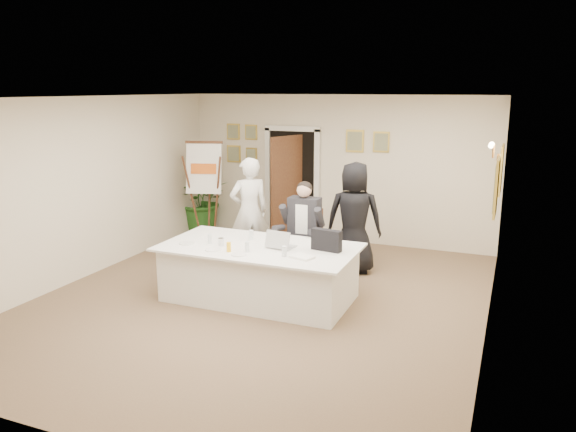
% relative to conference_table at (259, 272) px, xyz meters
% --- Properties ---
extents(floor, '(7.00, 7.00, 0.00)m').
position_rel_conference_table_xyz_m(floor, '(0.04, -0.06, -0.39)').
color(floor, brown).
rests_on(floor, ground).
extents(ceiling, '(6.00, 7.00, 0.02)m').
position_rel_conference_table_xyz_m(ceiling, '(0.04, -0.06, 2.41)').
color(ceiling, white).
rests_on(ceiling, wall_back).
extents(wall_back, '(6.00, 0.10, 2.80)m').
position_rel_conference_table_xyz_m(wall_back, '(0.04, 3.44, 1.01)').
color(wall_back, beige).
rests_on(wall_back, floor).
extents(wall_front, '(6.00, 0.10, 2.80)m').
position_rel_conference_table_xyz_m(wall_front, '(0.04, -3.56, 1.01)').
color(wall_front, beige).
rests_on(wall_front, floor).
extents(wall_left, '(0.10, 7.00, 2.80)m').
position_rel_conference_table_xyz_m(wall_left, '(-2.96, -0.06, 1.01)').
color(wall_left, beige).
rests_on(wall_left, floor).
extents(wall_right, '(0.10, 7.00, 2.80)m').
position_rel_conference_table_xyz_m(wall_right, '(3.04, -0.06, 1.01)').
color(wall_right, beige).
rests_on(wall_right, floor).
extents(doorway, '(1.14, 0.86, 2.20)m').
position_rel_conference_table_xyz_m(doorway, '(-0.84, 3.26, 0.65)').
color(doorway, black).
rests_on(doorway, floor).
extents(pictures_back_wall, '(3.40, 0.06, 0.80)m').
position_rel_conference_table_xyz_m(pictures_back_wall, '(-0.76, 3.41, 1.46)').
color(pictures_back_wall, gold).
rests_on(pictures_back_wall, wall_back).
extents(pictures_right_wall, '(0.06, 2.20, 0.80)m').
position_rel_conference_table_xyz_m(pictures_right_wall, '(3.01, 1.14, 1.36)').
color(pictures_right_wall, gold).
rests_on(pictures_right_wall, wall_right).
extents(wall_sconce, '(0.20, 0.30, 0.24)m').
position_rel_conference_table_xyz_m(wall_sconce, '(2.94, 1.14, 1.71)').
color(wall_sconce, '#C3843E').
rests_on(wall_sconce, wall_right).
extents(conference_table, '(2.72, 1.45, 0.78)m').
position_rel_conference_table_xyz_m(conference_table, '(0.00, 0.00, 0.00)').
color(conference_table, white).
rests_on(conference_table, floor).
extents(seated_man, '(0.74, 0.78, 1.54)m').
position_rel_conference_table_xyz_m(seated_man, '(0.23, 1.14, 0.38)').
color(seated_man, black).
rests_on(seated_man, floor).
extents(flip_chart, '(0.69, 0.51, 1.91)m').
position_rel_conference_table_xyz_m(flip_chart, '(-2.21, 2.34, 0.49)').
color(flip_chart, '#3F1F14').
rests_on(flip_chart, floor).
extents(standing_man, '(0.78, 0.76, 1.81)m').
position_rel_conference_table_xyz_m(standing_man, '(-0.86, 1.45, 0.51)').
color(standing_man, white).
rests_on(standing_man, floor).
extents(standing_woman, '(0.98, 0.75, 1.80)m').
position_rel_conference_table_xyz_m(standing_woman, '(0.90, 1.67, 0.51)').
color(standing_woman, black).
rests_on(standing_woman, floor).
extents(potted_palm, '(1.39, 1.28, 1.31)m').
position_rel_conference_table_xyz_m(potted_palm, '(-2.76, 3.14, 0.26)').
color(potted_palm, '#25591D').
rests_on(potted_palm, floor).
extents(laptop, '(0.41, 0.42, 0.28)m').
position_rel_conference_table_xyz_m(laptop, '(0.31, 0.07, 0.52)').
color(laptop, '#B7BABC').
rests_on(laptop, conference_table).
extents(laptop_bag, '(0.43, 0.18, 0.29)m').
position_rel_conference_table_xyz_m(laptop_bag, '(0.94, 0.14, 0.53)').
color(laptop_bag, black).
rests_on(laptop_bag, conference_table).
extents(paper_stack, '(0.34, 0.28, 0.03)m').
position_rel_conference_table_xyz_m(paper_stack, '(0.75, -0.30, 0.40)').
color(paper_stack, white).
rests_on(paper_stack, conference_table).
extents(plate_left, '(0.22, 0.22, 0.01)m').
position_rel_conference_table_xyz_m(plate_left, '(-0.99, -0.28, 0.39)').
color(plate_left, white).
rests_on(plate_left, conference_table).
extents(plate_mid, '(0.29, 0.29, 0.01)m').
position_rel_conference_table_xyz_m(plate_mid, '(-0.49, -0.42, 0.39)').
color(plate_mid, white).
rests_on(plate_mid, conference_table).
extents(plate_near, '(0.23, 0.23, 0.01)m').
position_rel_conference_table_xyz_m(plate_near, '(-0.06, -0.49, 0.39)').
color(plate_near, white).
rests_on(plate_near, conference_table).
extents(glass_a, '(0.07, 0.07, 0.14)m').
position_rel_conference_table_xyz_m(glass_a, '(-0.69, -0.15, 0.45)').
color(glass_a, silver).
rests_on(glass_a, conference_table).
extents(glass_b, '(0.06, 0.06, 0.14)m').
position_rel_conference_table_xyz_m(glass_b, '(-0.03, -0.32, 0.45)').
color(glass_b, silver).
rests_on(glass_b, conference_table).
extents(glass_c, '(0.07, 0.07, 0.14)m').
position_rel_conference_table_xyz_m(glass_c, '(0.52, -0.32, 0.45)').
color(glass_c, silver).
rests_on(glass_c, conference_table).
extents(glass_d, '(0.09, 0.09, 0.14)m').
position_rel_conference_table_xyz_m(glass_d, '(-0.25, 0.26, 0.45)').
color(glass_d, silver).
rests_on(glass_d, conference_table).
extents(oj_glass, '(0.07, 0.07, 0.13)m').
position_rel_conference_table_xyz_m(oj_glass, '(-0.26, -0.41, 0.45)').
color(oj_glass, yellow).
rests_on(oj_glass, conference_table).
extents(steel_jug, '(0.09, 0.09, 0.11)m').
position_rel_conference_table_xyz_m(steel_jug, '(-0.49, -0.19, 0.44)').
color(steel_jug, silver).
rests_on(steel_jug, conference_table).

